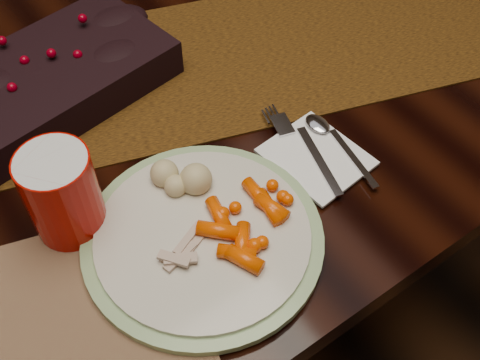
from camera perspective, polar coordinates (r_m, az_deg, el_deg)
floor at (r=1.55m, az=-7.18°, el=-11.80°), size 5.00×5.00×0.00m
dining_table at (r=1.23m, az=-8.89°, el=-3.87°), size 1.80×1.00×0.75m
table_runner at (r=0.95m, az=-14.68°, el=8.32°), size 1.59×0.78×0.00m
centerpiece at (r=0.92m, az=-18.46°, el=8.93°), size 0.40×0.25×0.07m
dinner_plate at (r=0.73m, az=-3.54°, el=-5.43°), size 0.38×0.38×0.02m
baby_carrots at (r=0.72m, az=1.48°, el=-4.00°), size 0.13×0.11×0.02m
mashed_potatoes at (r=0.76m, az=-5.37°, el=1.02°), size 0.08×0.07×0.04m
turkey_shreds at (r=0.70m, az=-5.44°, el=-6.90°), size 0.08×0.07×0.02m
napkin at (r=0.82m, az=7.25°, el=2.19°), size 0.12×0.14×0.00m
fork at (r=0.82m, az=6.61°, el=2.75°), size 0.07×0.16×0.00m
spoon at (r=0.83m, az=9.62°, el=3.09°), size 0.05×0.14×0.00m
red_cup at (r=0.73m, az=-16.50°, el=-1.27°), size 0.11×0.11×0.12m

